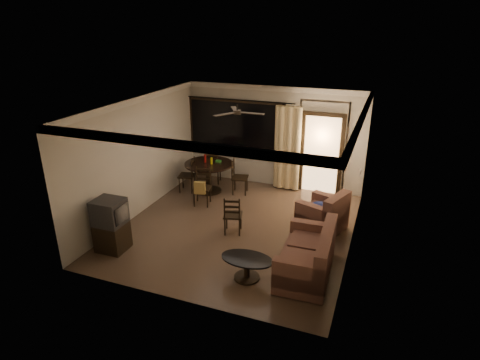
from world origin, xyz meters
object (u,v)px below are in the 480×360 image
at_px(coffee_table, 247,265).
at_px(dining_chair_south, 202,193).
at_px(tv_cabinet, 111,225).
at_px(dining_chair_north, 213,173).
at_px(side_chair, 233,222).
at_px(dining_chair_east, 240,183).
at_px(dining_table, 209,169).
at_px(dining_chair_west, 188,181).
at_px(sofa, 309,258).
at_px(armchair, 324,215).

bearing_deg(coffee_table, dining_chair_south, 129.71).
bearing_deg(tv_cabinet, dining_chair_north, 83.16).
bearing_deg(side_chair, dining_chair_east, -88.29).
height_order(dining_table, dining_chair_west, dining_table).
distance_m(sofa, side_chair, 2.13).
relative_size(tv_cabinet, side_chair, 1.24).
relative_size(dining_chair_south, armchair, 0.83).
height_order(dining_chair_east, dining_chair_north, same).
distance_m(dining_chair_south, coffee_table, 3.35).
distance_m(dining_chair_north, tv_cabinet, 4.11).
relative_size(dining_chair_south, dining_chair_north, 1.00).
xyz_separation_m(dining_table, coffee_table, (2.32, -3.41, -0.36)).
bearing_deg(side_chair, armchair, -171.28).
xyz_separation_m(dining_chair_south, armchair, (3.13, -0.26, 0.07)).
height_order(dining_chair_north, side_chair, dining_chair_north).
distance_m(dining_chair_south, sofa, 3.78).
relative_size(dining_chair_south, coffee_table, 0.98).
distance_m(sofa, armchair, 1.80).
relative_size(dining_chair_south, side_chair, 1.06).
height_order(dining_chair_north, tv_cabinet, tv_cabinet).
bearing_deg(dining_chair_west, armchair, 64.33).
height_order(dining_chair_east, tv_cabinet, tv_cabinet).
height_order(dining_chair_south, side_chair, dining_chair_south).
height_order(sofa, coffee_table, sofa).
xyz_separation_m(dining_table, armchair, (3.32, -1.10, -0.27)).
xyz_separation_m(dining_chair_east, coffee_table, (1.51, -3.59, -0.00)).
relative_size(dining_chair_south, sofa, 0.56).
xyz_separation_m(dining_chair_south, coffee_table, (2.14, -2.58, -0.02)).
distance_m(armchair, side_chair, 2.04).
bearing_deg(coffee_table, side_chair, 120.16).
relative_size(armchair, side_chair, 1.28).
distance_m(dining_chair_north, armchair, 3.90).
bearing_deg(dining_chair_east, coffee_table, -169.66).
height_order(dining_chair_north, armchair, dining_chair_north).
relative_size(dining_table, dining_chair_east, 1.38).
bearing_deg(dining_chair_north, armchair, 141.11).
xyz_separation_m(dining_chair_west, sofa, (3.93, -2.71, 0.07)).
bearing_deg(dining_chair_north, coffee_table, 109.19).
bearing_deg(sofa, side_chair, 150.74).
relative_size(dining_chair_south, tv_cabinet, 0.86).
bearing_deg(side_chair, dining_table, -68.12).
bearing_deg(coffee_table, dining_chair_east, 112.75).
xyz_separation_m(dining_chair_east, dining_chair_north, (-0.99, 0.46, 0.00)).
bearing_deg(side_chair, tv_cabinet, 21.31).
distance_m(dining_table, dining_chair_north, 0.75).
xyz_separation_m(dining_chair_east, dining_chair_south, (-0.63, -1.02, 0.02)).
height_order(dining_chair_north, sofa, dining_chair_north).
relative_size(dining_chair_west, tv_cabinet, 0.86).
bearing_deg(dining_chair_west, sofa, 42.97).
distance_m(dining_chair_east, dining_chair_north, 1.09).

